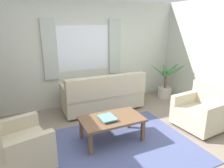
% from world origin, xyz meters
% --- Properties ---
extents(ground_plane, '(6.24, 6.24, 0.00)m').
position_xyz_m(ground_plane, '(0.00, 0.00, 0.00)').
color(ground_plane, gray).
extents(wall_back, '(5.32, 0.12, 2.60)m').
position_xyz_m(wall_back, '(0.00, 2.26, 1.30)').
color(wall_back, beige).
rests_on(wall_back, ground_plane).
extents(window_with_curtains, '(1.98, 0.07, 1.40)m').
position_xyz_m(window_with_curtains, '(0.00, 2.18, 1.45)').
color(window_with_curtains, white).
extents(area_rug, '(2.35, 2.07, 0.01)m').
position_xyz_m(area_rug, '(0.00, 0.00, 0.01)').
color(area_rug, '#4C5684').
rests_on(area_rug, ground_plane).
extents(couch, '(1.90, 0.82, 0.92)m').
position_xyz_m(couch, '(0.25, 1.56, 0.37)').
color(couch, '#BCB293').
rests_on(couch, ground_plane).
extents(armchair_left, '(0.99, 1.00, 0.88)m').
position_xyz_m(armchair_left, '(-1.69, 0.16, 0.35)').
color(armchair_left, '#BCB293').
rests_on(armchair_left, ground_plane).
extents(armchair_right, '(0.89, 0.91, 0.88)m').
position_xyz_m(armchair_right, '(1.73, -0.05, 0.35)').
color(armchair_right, '#BCB293').
rests_on(armchair_right, ground_plane).
extents(coffee_table, '(1.10, 0.64, 0.44)m').
position_xyz_m(coffee_table, '(-0.12, 0.27, 0.38)').
color(coffee_table, brown).
rests_on(coffee_table, ground_plane).
extents(book_stack_on_table, '(0.26, 0.32, 0.05)m').
position_xyz_m(book_stack_on_table, '(-0.21, 0.24, 0.47)').
color(book_stack_on_table, '#335199').
rests_on(book_stack_on_table, coffee_table).
extents(potted_plant, '(1.03, 1.05, 1.13)m').
position_xyz_m(potted_plant, '(2.20, 1.65, 0.42)').
color(potted_plant, '#B7B2A8').
rests_on(potted_plant, ground_plane).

